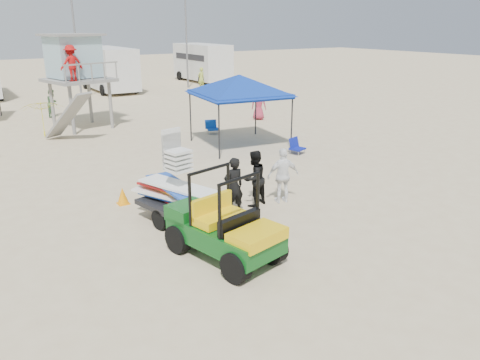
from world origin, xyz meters
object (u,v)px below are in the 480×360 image
man_left (234,186)px  canopy_blue (239,78)px  surf_trailer (178,191)px  lifeguard_tower (74,60)px  utility_cart (224,220)px

man_left → canopy_blue: bearing=-121.3°
surf_trailer → man_left: bearing=-11.2°
canopy_blue → man_left: bearing=-124.1°
man_left → lifeguard_tower: (-0.45, 13.62, 2.49)m
utility_cart → man_left: utility_cart is taller
utility_cart → surf_trailer: surf_trailer is taller
man_left → surf_trailer: bearing=-8.4°
man_left → utility_cart: bearing=56.0°
utility_cart → canopy_blue: (5.82, 8.39, 1.94)m
lifeguard_tower → utility_cart: bearing=-93.9°
surf_trailer → lifeguard_tower: 13.58m
surf_trailer → canopy_blue: canopy_blue is taller
canopy_blue → surf_trailer: bearing=-133.9°
surf_trailer → canopy_blue: (5.81, 6.05, 1.95)m
utility_cart → lifeguard_tower: (1.07, 15.66, 2.39)m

